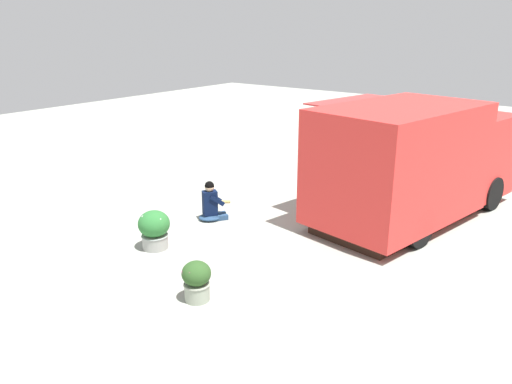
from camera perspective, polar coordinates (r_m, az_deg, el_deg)
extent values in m
plane|color=#9B9F93|center=(11.60, 10.47, -3.23)|extent=(40.00, 40.00, 0.00)
cube|color=red|center=(11.24, 15.57, 3.25)|extent=(4.17, 2.92, 2.38)
cube|color=red|center=(13.62, 21.73, 4.22)|extent=(2.01, 2.42, 1.94)
cube|color=#25272A|center=(14.26, 23.35, 6.01)|extent=(0.36, 1.77, 0.74)
cube|color=black|center=(11.82, 11.01, 5.03)|extent=(2.07, 0.41, 0.83)
cube|color=#CC3736|center=(11.81, 10.17, 10.05)|extent=(2.36, 1.01, 0.03)
cube|color=black|center=(12.29, 17.12, -1.98)|extent=(5.42, 2.73, 0.22)
cylinder|color=black|center=(13.23, 24.79, -0.13)|extent=(0.82, 0.36, 0.80)
cylinder|color=black|center=(14.08, 17.30, 1.80)|extent=(0.82, 0.36, 0.80)
cylinder|color=black|center=(10.50, 17.72, -3.84)|extent=(0.82, 0.36, 0.80)
cylinder|color=black|center=(11.55, 9.10, -1.15)|extent=(0.82, 0.36, 0.80)
ellipsoid|color=navy|center=(11.53, -5.12, -2.79)|extent=(0.68, 0.66, 0.12)
cube|color=navy|center=(11.49, -4.03, -2.86)|extent=(0.36, 0.30, 0.11)
cube|color=navy|center=(11.67, -4.27, -2.52)|extent=(0.36, 0.30, 0.11)
cube|color=#091533|center=(11.42, -5.16, -1.21)|extent=(0.38, 0.36, 0.55)
sphere|color=#D7B18C|center=(11.30, -5.22, 0.56)|extent=(0.21, 0.21, 0.21)
sphere|color=black|center=(11.29, -5.22, 0.69)|extent=(0.21, 0.21, 0.21)
cube|color=#091533|center=(11.34, -4.37, -0.94)|extent=(0.33, 0.27, 0.28)
cube|color=#091533|center=(11.51, -4.61, -0.64)|extent=(0.33, 0.27, 0.28)
cylinder|color=tan|center=(11.49, -3.66, -1.09)|extent=(0.24, 0.29, 0.08)
cube|color=#C83D26|center=(11.48, -3.66, -1.02)|extent=(0.19, 0.23, 0.02)
cylinder|color=gray|center=(8.32, -6.59, -10.97)|extent=(0.40, 0.40, 0.29)
torus|color=gray|center=(8.26, -6.63, -10.18)|extent=(0.43, 0.43, 0.04)
ellipsoid|color=#2C5122|center=(8.17, -6.68, -9.01)|extent=(0.47, 0.47, 0.40)
sphere|color=#EE3492|center=(8.30, -6.11, -8.15)|extent=(0.08, 0.08, 0.08)
sphere|color=#F52D9D|center=(8.10, -7.99, -8.99)|extent=(0.07, 0.07, 0.07)
sphere|color=#F744A3|center=(8.15, -8.06, -8.85)|extent=(0.08, 0.08, 0.08)
sphere|color=#F0349F|center=(8.23, -5.41, -8.57)|extent=(0.07, 0.07, 0.07)
sphere|color=#E9478C|center=(8.00, -7.34, -8.95)|extent=(0.06, 0.06, 0.06)
cylinder|color=#959691|center=(10.24, -11.19, -5.42)|extent=(0.50, 0.50, 0.28)
torus|color=gray|center=(10.19, -11.23, -4.78)|extent=(0.53, 0.53, 0.04)
ellipsoid|color=#2C7032|center=(10.10, -11.32, -3.50)|extent=(0.62, 0.62, 0.52)
sphere|color=white|center=(10.17, -12.63, -2.98)|extent=(0.07, 0.07, 0.07)
sphere|color=white|center=(9.87, -11.81, -3.21)|extent=(0.07, 0.07, 0.07)
sphere|color=white|center=(10.04, -12.76, -3.56)|extent=(0.08, 0.08, 0.08)
sphere|color=silver|center=(9.89, -10.68, -3.08)|extent=(0.08, 0.08, 0.08)
sphere|color=white|center=(10.21, -11.07, -2.27)|extent=(0.08, 0.08, 0.08)
sphere|color=white|center=(10.01, -12.43, -2.80)|extent=(0.08, 0.08, 0.08)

